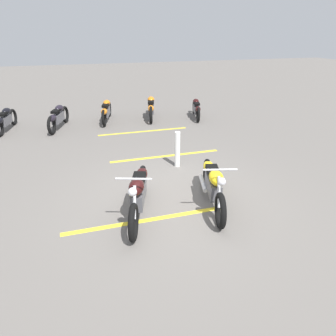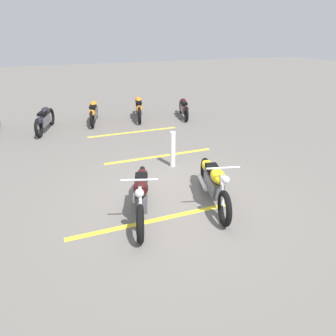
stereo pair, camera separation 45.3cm
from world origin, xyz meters
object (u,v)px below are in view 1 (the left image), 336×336
at_px(motorcycle_row_right, 58,117).
at_px(motorcycle_row_far_right, 5,119).
at_px(motorcycle_dark_foreground, 139,192).
at_px(motorcycle_row_left, 151,108).
at_px(motorcycle_bright_foreground, 213,183).
at_px(bollard_post, 177,149).
at_px(motorcycle_row_far_left, 196,108).
at_px(motorcycle_row_center, 106,111).

xyz_separation_m(motorcycle_row_right, motorcycle_row_far_right, (0.27, 1.78, -0.02)).
relative_size(motorcycle_dark_foreground, motorcycle_row_left, 0.99).
relative_size(motorcycle_bright_foreground, motorcycle_row_right, 1.05).
bearing_deg(bollard_post, motorcycle_dark_foreground, 143.13).
bearing_deg(bollard_post, motorcycle_row_far_right, 45.47).
xyz_separation_m(motorcycle_row_far_left, motorcycle_row_center, (0.54, 3.58, 0.03)).
relative_size(motorcycle_row_far_left, motorcycle_row_center, 0.92).
bearing_deg(motorcycle_row_left, bollard_post, -171.54).
bearing_deg(motorcycle_bright_foreground, motorcycle_row_far_right, -128.72).
relative_size(motorcycle_dark_foreground, motorcycle_row_center, 1.04).
height_order(motorcycle_bright_foreground, motorcycle_row_far_right, motorcycle_bright_foreground).
xyz_separation_m(motorcycle_row_left, motorcycle_row_far_right, (-0.09, 5.36, -0.04)).
bearing_deg(motorcycle_row_left, motorcycle_row_far_right, 105.58).
distance_m(motorcycle_row_far_right, bollard_post, 6.79).
distance_m(motorcycle_row_center, bollard_post, 5.10).
relative_size(motorcycle_row_right, bollard_post, 2.19).
bearing_deg(motorcycle_dark_foreground, motorcycle_row_left, -177.58).
bearing_deg(motorcycle_bright_foreground, motorcycle_row_far_left, 176.04).
bearing_deg(motorcycle_row_far_right, motorcycle_bright_foreground, -133.96).
height_order(motorcycle_bright_foreground, motorcycle_row_far_left, motorcycle_bright_foreground).
xyz_separation_m(motorcycle_bright_foreground, motorcycle_row_center, (6.94, 1.35, -0.03)).
distance_m(motorcycle_row_left, bollard_post, 4.88).
height_order(motorcycle_row_far_left, motorcycle_row_far_right, motorcycle_row_far_right).
bearing_deg(motorcycle_row_center, bollard_post, -151.33).
distance_m(motorcycle_row_right, bollard_post, 5.43).
relative_size(motorcycle_bright_foreground, motorcycle_row_center, 1.05).
height_order(motorcycle_row_left, motorcycle_row_right, motorcycle_row_left).
relative_size(motorcycle_bright_foreground, motorcycle_dark_foreground, 1.01).
height_order(motorcycle_bright_foreground, motorcycle_row_center, motorcycle_bright_foreground).
distance_m(motorcycle_row_center, motorcycle_row_right, 1.85).
distance_m(motorcycle_row_far_left, bollard_post, 4.97).
bearing_deg(motorcycle_row_right, motorcycle_dark_foreground, -148.64).
distance_m(motorcycle_bright_foreground, motorcycle_row_far_right, 8.36).
height_order(motorcycle_bright_foreground, motorcycle_row_right, motorcycle_bright_foreground).
xyz_separation_m(motorcycle_row_center, motorcycle_row_right, (-0.45, 1.79, 0.01)).
relative_size(motorcycle_bright_foreground, bollard_post, 2.30).
relative_size(motorcycle_row_left, motorcycle_row_center, 1.05).
height_order(motorcycle_row_left, bollard_post, bollard_post).
relative_size(motorcycle_dark_foreground, motorcycle_row_far_left, 1.13).
xyz_separation_m(motorcycle_dark_foreground, motorcycle_row_right, (6.41, 1.62, -0.02)).
relative_size(motorcycle_row_center, motorcycle_row_far_right, 1.03).
bearing_deg(motorcycle_row_right, motorcycle_row_center, -58.76).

